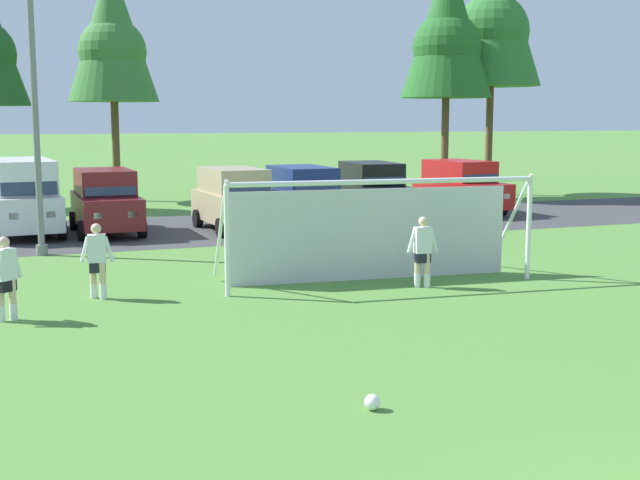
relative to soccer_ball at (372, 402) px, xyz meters
name	(u,v)px	position (x,y,z in m)	size (l,w,h in m)	color
ground_plane	(250,274)	(1.17, 10.07, -0.11)	(400.00, 400.00, 0.00)	#518438
parking_lot_strip	(180,230)	(1.17, 19.08, -0.11)	(52.00, 8.40, 0.01)	#3D3D3F
soccer_ball	(372,402)	(0.00, 0.00, 0.00)	(0.22, 0.22, 0.22)	white
soccer_goal	(374,228)	(3.71, 8.19, 1.18)	(7.55, 2.56, 2.57)	white
player_striker_near	(97,261)	(-2.69, 8.47, 0.71)	(0.72, 0.33, 1.64)	beige
player_midfield_center	(423,252)	(4.44, 7.11, 0.71)	(0.73, 0.28, 1.64)	beige
player_winger_left	(6,279)	(-4.54, 7.02, 0.71)	(0.66, 0.49, 1.64)	beige
parked_car_slot_left	(24,195)	(-3.92, 19.54, 1.23)	(2.47, 4.94, 2.52)	silver
parked_car_slot_center_left	(106,201)	(-1.33, 19.02, 1.00)	(2.19, 4.63, 2.16)	maroon
parked_car_slot_center	(235,199)	(2.94, 18.22, 1.00)	(2.33, 4.70, 2.16)	tan
parked_car_slot_center_right	(303,196)	(5.47, 18.27, 1.00)	(2.19, 4.63, 2.16)	navy
parked_car_slot_right	(372,189)	(8.97, 20.07, 1.00)	(2.40, 4.73, 2.16)	black
parked_car_slot_far_right	(461,186)	(13.00, 20.20, 1.00)	(2.41, 4.74, 2.16)	red
tree_center_back	(112,36)	(0.49, 30.70, 7.55)	(4.18, 4.18, 11.14)	brown
tree_mid_right	(447,30)	(15.53, 26.16, 7.88)	(4.36, 4.36, 11.62)	brown
tree_right_edge	(493,13)	(18.68, 27.28, 8.93)	(4.93, 4.93, 13.14)	brown
street_lamp	(41,102)	(-3.42, 15.02, 4.20)	(2.00, 0.32, 8.33)	slate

